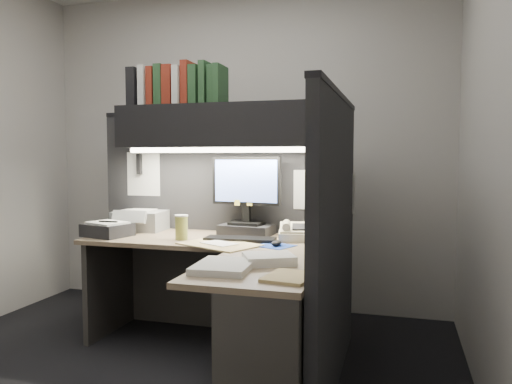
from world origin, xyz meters
TOP-DOWN VIEW (x-y plane):
  - floor at (0.00, 0.00)m, footprint 3.50×3.50m
  - wall_back at (0.00, 1.50)m, footprint 3.50×0.04m
  - wall_right at (1.75, 0.00)m, footprint 0.04×3.00m
  - partition_back at (0.03, 0.93)m, footprint 1.90×0.06m
  - partition_right at (0.98, 0.18)m, footprint 0.06×1.50m
  - desk at (0.43, -0.00)m, footprint 1.70×1.53m
  - overhead_shelf at (0.12, 0.75)m, footprint 1.55×0.34m
  - task_light_tube at (0.12, 0.61)m, footprint 1.32×0.04m
  - monitor at (0.28, 0.76)m, footprint 0.51×0.26m
  - keyboard at (0.32, 0.51)m, footprint 0.47×0.18m
  - mousepad at (0.59, 0.38)m, footprint 0.27×0.26m
  - mouse at (0.60, 0.37)m, footprint 0.07×0.10m
  - telephone at (0.67, 0.63)m, footprint 0.27×0.28m
  - coffee_cup at (-0.07, 0.44)m, footprint 0.10×0.10m
  - printer at (-0.55, 0.77)m, footprint 0.38×0.33m
  - notebook_stack at (-0.63, 0.43)m, footprint 0.35×0.31m
  - open_folder at (0.24, 0.32)m, footprint 0.57×0.49m
  - paper_stack_a at (0.68, -0.12)m, footprint 0.32×0.30m
  - paper_stack_b at (0.50, -0.32)m, footprint 0.29×0.35m
  - manila_stack at (0.85, -0.40)m, footprint 0.23×0.28m
  - binder_row at (-0.23, 0.75)m, footprint 0.71×0.26m
  - pinned_papers at (0.42, 0.56)m, footprint 1.76×1.31m

SIDE VIEW (x-z plane):
  - floor at x=0.00m, z-range 0.00..0.00m
  - desk at x=0.43m, z-range 0.08..0.81m
  - mousepad at x=0.59m, z-range 0.73..0.73m
  - open_folder at x=0.24m, z-range 0.73..0.74m
  - manila_stack at x=0.85m, z-range 0.73..0.74m
  - keyboard at x=0.32m, z-range 0.73..0.75m
  - paper_stack_b at x=0.50m, z-range 0.73..0.76m
  - mouse at x=0.60m, z-range 0.73..0.77m
  - paper_stack_a at x=0.68m, z-range 0.73..0.78m
  - notebook_stack at x=-0.63m, z-range 0.73..0.82m
  - telephone at x=0.67m, z-range 0.73..0.82m
  - partition_back at x=0.03m, z-range 0.00..1.60m
  - partition_right at x=0.98m, z-range 0.00..1.60m
  - printer at x=-0.55m, z-range 0.73..0.88m
  - coffee_cup at x=-0.07m, z-range 0.73..0.89m
  - monitor at x=0.28m, z-range 0.67..1.23m
  - pinned_papers at x=0.42m, z-range 0.80..1.31m
  - task_light_tube at x=0.12m, z-range 1.31..1.35m
  - wall_back at x=0.00m, z-range 0.00..2.70m
  - wall_right at x=1.75m, z-range 0.00..2.70m
  - overhead_shelf at x=0.12m, z-range 1.35..1.65m
  - binder_row at x=-0.23m, z-range 1.64..1.95m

